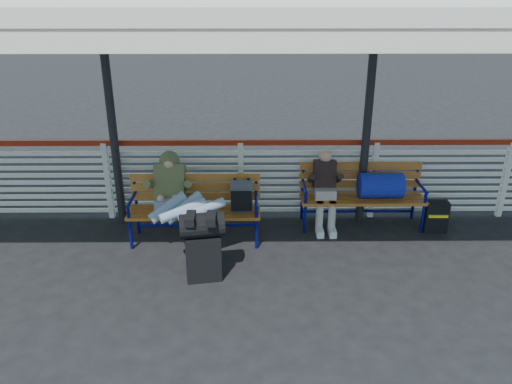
{
  "coord_description": "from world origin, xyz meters",
  "views": [
    {
      "loc": [
        0.16,
        -5.11,
        3.32
      ],
      "look_at": [
        0.22,
        1.0,
        0.79
      ],
      "focal_mm": 35.0,
      "sensor_mm": 36.0,
      "label": 1
    }
  ],
  "objects_px": {
    "companion_person": "(325,189)",
    "suitcase_side": "(436,216)",
    "traveler_man": "(180,202)",
    "luggage_stack": "(203,244)",
    "bench_left": "(207,201)",
    "bench_right": "(372,187)"
  },
  "relations": [
    {
      "from": "companion_person",
      "to": "suitcase_side",
      "type": "distance_m",
      "value": 1.65
    },
    {
      "from": "traveler_man",
      "to": "suitcase_side",
      "type": "height_order",
      "value": "traveler_man"
    },
    {
      "from": "companion_person",
      "to": "luggage_stack",
      "type": "bearing_deg",
      "value": -139.23
    },
    {
      "from": "luggage_stack",
      "to": "companion_person",
      "type": "relative_size",
      "value": 0.76
    },
    {
      "from": "suitcase_side",
      "to": "companion_person",
      "type": "bearing_deg",
      "value": 175.11
    },
    {
      "from": "bench_left",
      "to": "bench_right",
      "type": "relative_size",
      "value": 1.0
    },
    {
      "from": "luggage_stack",
      "to": "traveler_man",
      "type": "bearing_deg",
      "value": 107.0
    },
    {
      "from": "bench_right",
      "to": "traveler_man",
      "type": "xyz_separation_m",
      "value": [
        -2.68,
        -0.77,
        0.11
      ]
    },
    {
      "from": "bench_right",
      "to": "luggage_stack",
      "type": "bearing_deg",
      "value": -148.14
    },
    {
      "from": "companion_person",
      "to": "bench_left",
      "type": "bearing_deg",
      "value": -167.1
    },
    {
      "from": "bench_left",
      "to": "suitcase_side",
      "type": "relative_size",
      "value": 3.92
    },
    {
      "from": "bench_left",
      "to": "traveler_man",
      "type": "xyz_separation_m",
      "value": [
        -0.31,
        -0.35,
        0.14
      ]
    },
    {
      "from": "bench_left",
      "to": "bench_right",
      "type": "xyz_separation_m",
      "value": [
        2.37,
        0.42,
        0.03
      ]
    },
    {
      "from": "bench_right",
      "to": "companion_person",
      "type": "height_order",
      "value": "companion_person"
    },
    {
      "from": "bench_right",
      "to": "companion_person",
      "type": "relative_size",
      "value": 1.57
    },
    {
      "from": "luggage_stack",
      "to": "traveler_man",
      "type": "xyz_separation_m",
      "value": [
        -0.35,
        0.69,
        0.25
      ]
    },
    {
      "from": "bench_left",
      "to": "bench_right",
      "type": "bearing_deg",
      "value": 9.97
    },
    {
      "from": "luggage_stack",
      "to": "suitcase_side",
      "type": "height_order",
      "value": "luggage_stack"
    },
    {
      "from": "traveler_man",
      "to": "suitcase_side",
      "type": "distance_m",
      "value": 3.67
    },
    {
      "from": "companion_person",
      "to": "suitcase_side",
      "type": "relative_size",
      "value": 2.5
    },
    {
      "from": "bench_left",
      "to": "suitcase_side",
      "type": "xyz_separation_m",
      "value": [
        3.29,
        0.22,
        -0.35
      ]
    },
    {
      "from": "luggage_stack",
      "to": "suitcase_side",
      "type": "distance_m",
      "value": 3.49
    }
  ]
}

